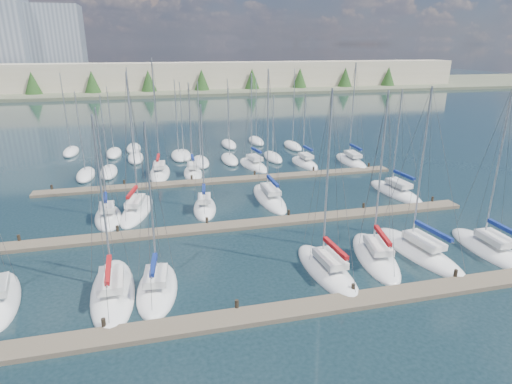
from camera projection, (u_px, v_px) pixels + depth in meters
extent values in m
plane|color=#192C33|center=(197.00, 135.00, 80.44)|extent=(400.00, 400.00, 0.00)
cube|color=#6B5E4C|center=(301.00, 309.00, 27.19)|extent=(44.00, 1.80, 0.35)
cylinder|color=#2D261C|center=(104.00, 327.00, 25.24)|extent=(0.26, 0.26, 1.10)
cylinder|color=#2D261C|center=(237.00, 308.00, 27.05)|extent=(0.26, 0.26, 1.10)
cylinder|color=#2D261C|center=(353.00, 291.00, 28.87)|extent=(0.26, 0.26, 1.10)
cylinder|color=#2D261C|center=(455.00, 277.00, 30.69)|extent=(0.26, 0.26, 1.10)
cube|color=#6B5E4C|center=(251.00, 224.00, 40.03)|extent=(44.00, 1.80, 0.35)
cylinder|color=#2D261C|center=(19.00, 241.00, 36.27)|extent=(0.26, 0.26, 1.10)
cylinder|color=#2D261C|center=(118.00, 231.00, 38.08)|extent=(0.26, 0.26, 1.10)
cylinder|color=#2D261C|center=(207.00, 223.00, 39.90)|extent=(0.26, 0.26, 1.10)
cylinder|color=#2D261C|center=(289.00, 215.00, 41.71)|extent=(0.26, 0.26, 1.10)
cylinder|color=#2D261C|center=(363.00, 208.00, 43.53)|extent=(0.26, 0.26, 1.10)
cylinder|color=#2D261C|center=(432.00, 201.00, 45.35)|extent=(0.26, 0.26, 1.10)
cube|color=#6B5E4C|center=(225.00, 180.00, 52.87)|extent=(44.00, 1.80, 0.35)
cylinder|color=#2D261C|center=(52.00, 189.00, 49.11)|extent=(0.26, 0.26, 1.10)
cylinder|color=#2D261C|center=(124.00, 184.00, 50.92)|extent=(0.26, 0.26, 1.10)
cylinder|color=#2D261C|center=(192.00, 179.00, 52.74)|extent=(0.26, 0.26, 1.10)
cylinder|color=#2D261C|center=(255.00, 175.00, 54.56)|extent=(0.26, 0.26, 1.10)
cylinder|color=#2D261C|center=(313.00, 171.00, 56.37)|extent=(0.26, 0.26, 1.10)
cylinder|color=#2D261C|center=(369.00, 167.00, 58.19)|extent=(0.26, 0.26, 1.10)
ellipsoid|color=white|center=(269.00, 199.00, 46.79)|extent=(2.67, 9.68, 1.60)
cube|color=silver|center=(270.00, 189.00, 45.92)|extent=(1.46, 3.39, 0.50)
cylinder|color=#9EA0A5|center=(268.00, 131.00, 45.08)|extent=(0.14, 0.14, 12.66)
cylinder|color=#9EA0A5|center=(273.00, 182.00, 44.87)|extent=(0.12, 4.06, 0.10)
cube|color=navy|center=(273.00, 181.00, 44.83)|extent=(0.32, 3.74, 0.30)
ellipsoid|color=white|center=(488.00, 250.00, 35.13)|extent=(3.06, 8.48, 1.60)
cube|color=silver|center=(495.00, 238.00, 34.32)|extent=(1.66, 2.97, 0.50)
cylinder|color=#9EA0A5|center=(498.00, 164.00, 33.42)|extent=(0.14, 0.14, 12.19)
cylinder|color=#9EA0A5|center=(504.00, 229.00, 33.36)|extent=(0.15, 3.54, 0.10)
cube|color=navy|center=(504.00, 228.00, 33.32)|extent=(0.34, 3.26, 0.30)
ellipsoid|color=white|center=(253.00, 166.00, 59.48)|extent=(3.89, 8.10, 1.60)
cube|color=maroon|center=(253.00, 166.00, 59.48)|extent=(1.97, 3.91, 0.12)
cube|color=silver|center=(255.00, 158.00, 58.71)|extent=(1.87, 2.93, 0.50)
cylinder|color=#9EA0A5|center=(252.00, 117.00, 57.80)|extent=(0.14, 0.14, 11.41)
cylinder|color=#9EA0A5|center=(256.00, 151.00, 57.83)|extent=(0.66, 3.23, 0.10)
cube|color=navy|center=(256.00, 150.00, 57.79)|extent=(0.81, 3.01, 0.30)
ellipsoid|color=white|center=(113.00, 293.00, 29.11)|extent=(3.21, 9.48, 1.60)
cube|color=black|center=(113.00, 293.00, 29.11)|extent=(1.66, 4.55, 0.12)
cube|color=silver|center=(111.00, 280.00, 28.26)|extent=(1.71, 3.34, 0.50)
cylinder|color=#9EA0A5|center=(102.00, 199.00, 27.65)|extent=(0.14, 0.14, 10.98)
cylinder|color=#9EA0A5|center=(108.00, 271.00, 27.23)|extent=(0.23, 3.95, 0.10)
cube|color=#9F1115|center=(108.00, 269.00, 27.19)|extent=(0.42, 3.64, 0.30)
ellipsoid|color=white|center=(418.00, 252.00, 34.77)|extent=(4.04, 10.18, 1.60)
cube|color=black|center=(418.00, 252.00, 34.77)|extent=(2.05, 4.90, 0.12)
cube|color=silver|center=(424.00, 240.00, 33.91)|extent=(1.96, 3.63, 0.50)
cylinder|color=#9EA0A5|center=(422.00, 166.00, 33.15)|extent=(0.14, 0.14, 12.10)
cylinder|color=#9EA0A5|center=(433.00, 232.00, 32.87)|extent=(0.64, 4.14, 0.10)
cube|color=navy|center=(433.00, 231.00, 32.83)|extent=(0.80, 3.83, 0.30)
ellipsoid|color=white|center=(395.00, 193.00, 48.69)|extent=(3.60, 9.08, 1.60)
cube|color=silver|center=(399.00, 183.00, 47.87)|extent=(1.80, 3.23, 0.50)
cylinder|color=#9EA0A5|center=(397.00, 137.00, 47.27)|extent=(0.14, 0.14, 10.47)
cylinder|color=#9EA0A5|center=(404.00, 176.00, 46.90)|extent=(0.47, 3.71, 0.10)
cube|color=navy|center=(404.00, 175.00, 46.86)|extent=(0.64, 3.43, 0.30)
ellipsoid|color=white|center=(205.00, 209.00, 43.94)|extent=(3.13, 6.81, 1.60)
cube|color=maroon|center=(205.00, 209.00, 43.94)|extent=(1.59, 3.28, 0.12)
cube|color=silver|center=(204.00, 198.00, 43.21)|extent=(1.55, 2.44, 0.50)
cylinder|color=#9EA0A5|center=(202.00, 153.00, 42.53)|extent=(0.14, 0.14, 9.54)
cylinder|color=#9EA0A5|center=(204.00, 190.00, 42.37)|extent=(0.46, 2.75, 0.10)
cube|color=navy|center=(204.00, 189.00, 42.33)|extent=(0.63, 2.55, 0.30)
ellipsoid|color=white|center=(137.00, 211.00, 43.32)|extent=(4.38, 9.23, 1.60)
cube|color=silver|center=(135.00, 201.00, 42.47)|extent=(2.03, 3.34, 0.50)
cylinder|color=#9EA0A5|center=(132.00, 139.00, 41.59)|extent=(0.14, 0.14, 12.61)
cylinder|color=#9EA0A5|center=(132.00, 193.00, 41.46)|extent=(0.91, 3.67, 0.10)
cube|color=#9F1115|center=(132.00, 192.00, 41.42)|extent=(1.04, 3.42, 0.30)
ellipsoid|color=white|center=(2.00, 300.00, 28.26)|extent=(3.69, 7.89, 1.60)
ellipsoid|color=white|center=(108.00, 219.00, 41.55)|extent=(2.99, 6.80, 1.60)
cube|color=black|center=(108.00, 219.00, 41.55)|extent=(1.54, 3.27, 0.12)
cube|color=silver|center=(107.00, 207.00, 40.83)|extent=(1.55, 2.42, 0.50)
cylinder|color=#9EA0A5|center=(101.00, 159.00, 40.11)|extent=(0.14, 0.14, 9.63)
cylinder|color=#9EA0A5|center=(105.00, 199.00, 40.01)|extent=(0.29, 2.79, 0.10)
cube|color=navy|center=(105.00, 198.00, 39.97)|extent=(0.48, 2.58, 0.30)
ellipsoid|color=white|center=(351.00, 162.00, 61.41)|extent=(2.84, 9.04, 1.60)
cube|color=black|center=(351.00, 162.00, 61.41)|extent=(1.47, 4.34, 0.12)
cube|color=silver|center=(353.00, 154.00, 60.57)|extent=(1.52, 3.18, 0.50)
cylinder|color=#9EA0A5|center=(353.00, 110.00, 59.65)|extent=(0.14, 0.14, 12.72)
cylinder|color=#9EA0A5|center=(356.00, 148.00, 59.56)|extent=(0.19, 3.77, 0.10)
cube|color=navy|center=(356.00, 147.00, 59.53)|extent=(0.39, 3.47, 0.30)
ellipsoid|color=white|center=(193.00, 174.00, 55.75)|extent=(2.56, 6.53, 1.60)
cube|color=silver|center=(193.00, 165.00, 55.03)|extent=(1.36, 2.30, 0.50)
cylinder|color=#9EA0A5|center=(190.00, 125.00, 54.16)|extent=(0.14, 0.14, 10.56)
cylinder|color=#9EA0A5|center=(193.00, 158.00, 54.21)|extent=(0.19, 2.72, 0.10)
cube|color=navy|center=(193.00, 157.00, 54.17)|extent=(0.38, 2.51, 0.30)
ellipsoid|color=white|center=(375.00, 258.00, 33.91)|extent=(4.45, 9.06, 1.60)
cube|color=silver|center=(378.00, 245.00, 33.08)|extent=(2.11, 3.28, 0.50)
cylinder|color=#9EA0A5|center=(381.00, 171.00, 32.28)|extent=(0.14, 0.14, 11.89)
cylinder|color=#9EA0A5|center=(383.00, 237.00, 32.08)|extent=(0.82, 3.59, 0.10)
cube|color=#9F1115|center=(383.00, 235.00, 32.04)|extent=(0.96, 3.35, 0.30)
ellipsoid|color=white|center=(326.00, 271.00, 31.88)|extent=(3.24, 8.82, 1.60)
cube|color=maroon|center=(326.00, 271.00, 31.88)|extent=(1.66, 4.24, 0.12)
cube|color=silver|center=(330.00, 258.00, 31.07)|extent=(1.67, 3.12, 0.50)
cylinder|color=#9EA0A5|center=(327.00, 177.00, 30.16)|extent=(0.14, 0.14, 12.25)
cylinder|color=#9EA0A5|center=(335.00, 250.00, 30.10)|extent=(0.33, 3.64, 0.10)
cube|color=#9F1115|center=(335.00, 248.00, 30.06)|extent=(0.51, 3.36, 0.30)
ellipsoid|color=white|center=(160.00, 174.00, 55.93)|extent=(3.32, 8.75, 1.60)
cube|color=black|center=(160.00, 174.00, 55.93)|extent=(1.70, 4.21, 0.12)
cube|color=silver|center=(159.00, 165.00, 55.10)|extent=(1.68, 3.11, 0.50)
cylinder|color=#9EA0A5|center=(156.00, 113.00, 54.02)|extent=(0.14, 0.14, 13.46)
cylinder|color=#9EA0A5|center=(158.00, 158.00, 54.12)|extent=(0.41, 3.59, 0.10)
cube|color=#9F1115|center=(158.00, 158.00, 54.08)|extent=(0.59, 3.32, 0.30)
ellipsoid|color=white|center=(157.00, 290.00, 29.48)|extent=(3.47, 7.54, 1.60)
cube|color=maroon|center=(157.00, 290.00, 29.48)|extent=(1.77, 3.63, 0.12)
cube|color=silver|center=(156.00, 276.00, 28.71)|extent=(1.76, 2.69, 0.50)
cylinder|color=#9EA0A5|center=(151.00, 201.00, 27.97)|extent=(0.14, 0.14, 10.50)
cylinder|color=#9EA0A5|center=(154.00, 266.00, 27.82)|extent=(0.42, 3.06, 0.10)
cube|color=navy|center=(153.00, 265.00, 27.78)|extent=(0.59, 2.83, 0.30)
ellipsoid|color=white|center=(305.00, 164.00, 60.45)|extent=(3.06, 7.20, 1.60)
cube|color=silver|center=(306.00, 156.00, 59.71)|extent=(1.56, 2.56, 0.50)
cylinder|color=#9EA0A5|center=(304.00, 126.00, 59.19)|extent=(0.14, 0.14, 8.63)
cylinder|color=#9EA0A5|center=(308.00, 149.00, 58.86)|extent=(0.35, 2.95, 0.10)
cube|color=navy|center=(308.00, 148.00, 58.82)|extent=(0.53, 2.73, 0.30)
cylinder|color=#9EA0A5|center=(65.00, 112.00, 64.34)|extent=(0.12, 0.12, 11.20)
ellipsoid|color=white|center=(71.00, 152.00, 66.38)|extent=(2.20, 6.40, 1.40)
cylinder|color=#9EA0A5|center=(181.00, 117.00, 62.41)|extent=(0.12, 0.12, 10.14)
ellipsoid|color=white|center=(184.00, 156.00, 64.28)|extent=(2.20, 6.40, 1.40)
cylinder|color=#9EA0A5|center=(176.00, 117.00, 62.00)|extent=(0.12, 0.12, 10.49)
ellipsoid|color=white|center=(179.00, 156.00, 63.93)|extent=(2.20, 6.40, 1.40)
cylinder|color=#9EA0A5|center=(256.00, 108.00, 71.88)|extent=(0.12, 0.12, 10.06)
ellipsoid|color=white|center=(256.00, 141.00, 73.73)|extent=(2.20, 6.40, 1.40)
cylinder|color=#9EA0A5|center=(110.00, 119.00, 63.76)|extent=(0.12, 0.12, 9.39)
ellipsoid|color=white|center=(114.00, 153.00, 65.51)|extent=(2.20, 6.40, 1.40)
cylinder|color=#9EA0A5|center=(80.00, 132.00, 52.84)|extent=(0.12, 0.12, 9.85)
ellipsoid|color=white|center=(86.00, 175.00, 54.66)|extent=(2.20, 6.40, 1.40)
cylinder|color=#9EA0A5|center=(104.00, 132.00, 54.14)|extent=(0.12, 0.12, 9.30)
ellipsoid|color=white|center=(109.00, 172.00, 55.87)|extent=(2.20, 6.40, 1.40)
cylinder|color=#9EA0A5|center=(294.00, 106.00, 68.02)|extent=(0.12, 0.12, 11.68)
ellipsoid|color=white|center=(293.00, 146.00, 70.14)|extent=(2.20, 6.40, 1.40)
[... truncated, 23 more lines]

